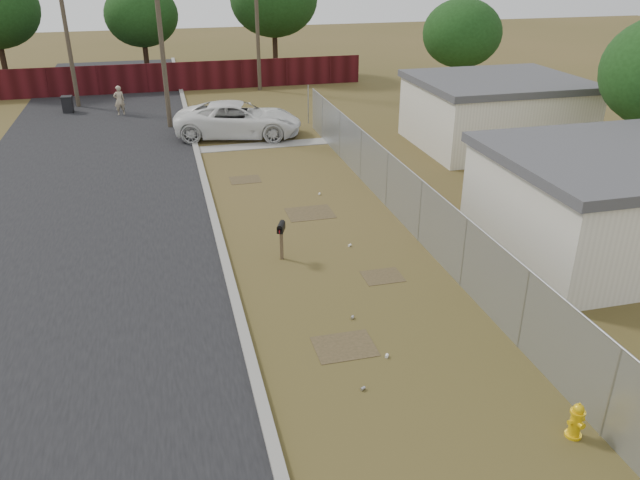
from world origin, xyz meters
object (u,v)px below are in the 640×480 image
object	(u,v)px
fire_hydrant	(576,421)
pedestrian	(119,100)
pickup_truck	(238,119)
trash_bin	(68,104)
mailbox	(281,230)

from	to	relation	value
fire_hydrant	pedestrian	distance (m)	29.61
pedestrian	fire_hydrant	bearing A→B (deg)	90.96
fire_hydrant	pedestrian	size ratio (longest dim) A/B	0.48
fire_hydrant	pickup_truck	xyz separation A→B (m)	(-3.35, 22.24, 0.48)
pickup_truck	pedestrian	bearing A→B (deg)	57.36
pedestrian	trash_bin	bearing A→B (deg)	-41.93
fire_hydrant	trash_bin	bearing A→B (deg)	112.11
trash_bin	pickup_truck	bearing A→B (deg)	-40.09
fire_hydrant	pickup_truck	size ratio (longest dim) A/B	0.13
fire_hydrant	pedestrian	xyz separation A→B (m)	(-9.11, 28.17, 0.44)
mailbox	pickup_truck	bearing A→B (deg)	87.65
pickup_truck	trash_bin	distance (m)	11.29
pedestrian	trash_bin	distance (m)	3.19
pickup_truck	trash_bin	size ratio (longest dim) A/B	6.63
fire_hydrant	pickup_truck	bearing A→B (deg)	98.57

